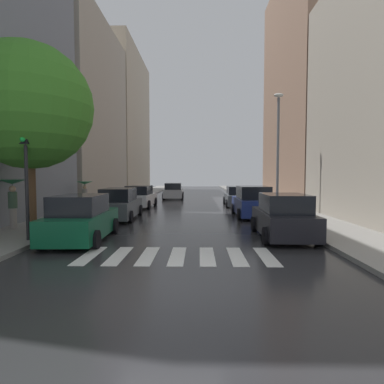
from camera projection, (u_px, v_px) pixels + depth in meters
name	position (u px, v px, depth m)	size (l,w,h in m)	color
ground_plane	(192.00, 200.00, 30.43)	(28.00, 72.00, 0.04)	#28282A
sidewalk_left	(126.00, 199.00, 30.56)	(3.00, 72.00, 0.15)	gray
sidewalk_right	(259.00, 199.00, 30.28)	(3.00, 72.00, 0.15)	gray
crosswalk_stripes	(177.00, 256.00, 9.46)	(5.85, 2.20, 0.01)	silver
building_left_mid	(78.00, 113.00, 29.91)	(6.00, 14.32, 16.93)	#9E9384
building_left_far	(120.00, 123.00, 46.09)	(6.00, 17.24, 20.20)	#B2A38C
building_right_mid	(313.00, 88.00, 28.10)	(6.00, 14.06, 20.66)	#8C6B56
parked_car_left_nearest	(81.00, 219.00, 11.62)	(2.17, 4.31, 1.73)	#0C4C2D
parked_car_left_second	(119.00, 205.00, 17.37)	(2.07, 4.61, 1.73)	#474C51
parked_car_left_third	(140.00, 197.00, 23.69)	(2.23, 4.13, 1.65)	silver
parked_car_right_nearest	(283.00, 217.00, 12.17)	(2.11, 4.10, 1.73)	black
parked_car_right_second	(253.00, 203.00, 18.30)	(2.16, 4.39, 1.81)	navy
parked_car_right_third	(238.00, 197.00, 24.46)	(2.22, 4.60, 1.58)	#474C51
car_midroad	(173.00, 191.00, 32.36)	(2.19, 4.70, 1.63)	#B2B7BF
pedestrian_near_tree	(85.00, 189.00, 20.63)	(1.07, 1.07, 1.88)	black
pedestrian_by_kerb	(12.00, 192.00, 13.40)	(1.16, 1.16, 2.12)	gray
street_tree_left	(29.00, 107.00, 12.47)	(5.03, 5.03, 7.58)	#513823
traffic_light_left_corner	(25.00, 152.00, 10.91)	(0.30, 0.42, 4.30)	black
lamp_post_right	(278.00, 144.00, 19.21)	(0.60, 0.28, 7.32)	#595B60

